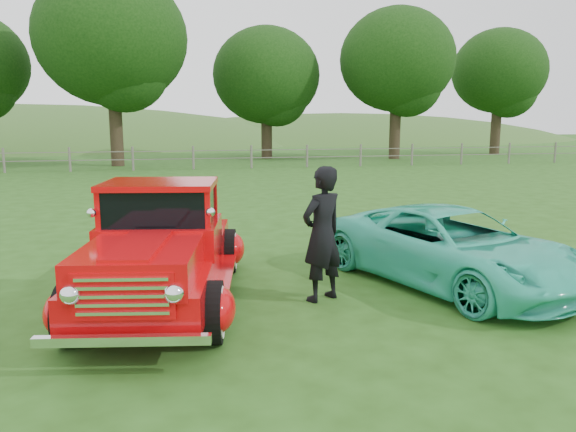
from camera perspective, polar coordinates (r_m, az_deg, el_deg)
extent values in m
plane|color=#234713|center=(7.75, -2.99, -10.06)|extent=(140.00, 140.00, 0.00)
ellipsoid|color=#315C21|center=(67.79, -26.09, 2.57)|extent=(84.00, 60.00, 18.00)
ellipsoid|color=#315C21|center=(72.63, 5.25, 4.85)|extent=(72.00, 52.00, 14.00)
cube|color=#656155|center=(29.30, -9.59, 5.77)|extent=(48.00, 0.04, 0.04)
cube|color=#656155|center=(29.27, -9.62, 6.55)|extent=(48.00, 0.04, 0.04)
cylinder|color=black|center=(32.33, -17.10, 9.17)|extent=(0.70, 0.70, 4.84)
ellipsoid|color=black|center=(32.60, -17.51, 16.92)|extent=(8.00, 8.00, 7.20)
cylinder|color=black|center=(36.72, -2.18, 8.80)|extent=(0.70, 0.70, 3.74)
ellipsoid|color=black|center=(36.80, -2.22, 14.10)|extent=(6.80, 6.80, 6.12)
cylinder|color=black|center=(36.99, 10.82, 9.15)|extent=(0.70, 0.70, 4.40)
ellipsoid|color=black|center=(37.16, 11.03, 15.32)|extent=(7.20, 7.20, 6.48)
cylinder|color=black|center=(43.79, 20.36, 8.67)|extent=(0.70, 0.70, 4.18)
ellipsoid|color=black|center=(43.90, 20.67, 13.63)|extent=(6.60, 6.60, 5.94)
cylinder|color=black|center=(7.15, -21.24, -9.30)|extent=(0.36, 0.79, 0.76)
cylinder|color=black|center=(6.80, -7.69, -9.67)|extent=(0.36, 0.79, 0.76)
cylinder|color=black|center=(10.01, -15.61, -3.52)|extent=(0.36, 0.79, 0.76)
cylinder|color=black|center=(9.77, -6.06, -3.54)|extent=(0.36, 0.79, 0.76)
cube|color=#C4060A|center=(8.32, -12.48, -4.70)|extent=(2.28, 4.80, 0.44)
ellipsoid|color=#C4060A|center=(7.16, -21.80, -8.97)|extent=(0.53, 0.81, 0.54)
ellipsoid|color=#C4060A|center=(6.78, -7.10, -9.36)|extent=(0.53, 0.81, 0.54)
ellipsoid|color=#C4060A|center=(10.02, -16.01, -3.29)|extent=(0.53, 0.81, 0.54)
ellipsoid|color=#C4060A|center=(9.75, -5.65, -3.31)|extent=(0.53, 0.81, 0.54)
cube|color=#C4060A|center=(6.75, -14.86, -4.82)|extent=(1.57, 1.79, 0.42)
cube|color=#C4060A|center=(8.13, -12.71, -2.08)|extent=(1.79, 1.59, 0.44)
cube|color=black|center=(8.05, -12.84, 1.19)|extent=(1.61, 1.34, 0.50)
cube|color=#C4060A|center=(8.01, -12.91, 3.17)|extent=(1.70, 1.45, 0.08)
cube|color=#C4060A|center=(9.54, -11.18, -0.49)|extent=(1.48, 2.11, 0.45)
cube|color=white|center=(6.03, -16.44, -7.88)|extent=(1.07, 0.27, 0.50)
cube|color=white|center=(6.08, -16.47, -12.03)|extent=(1.80, 0.39, 0.10)
cube|color=white|center=(10.68, -10.23, -2.24)|extent=(1.70, 0.37, 0.10)
imported|color=#32C9A7|center=(9.29, 16.29, -3.07)|extent=(3.45, 4.89, 1.24)
imported|color=black|center=(8.14, 3.49, -1.85)|extent=(0.86, 0.77, 1.98)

